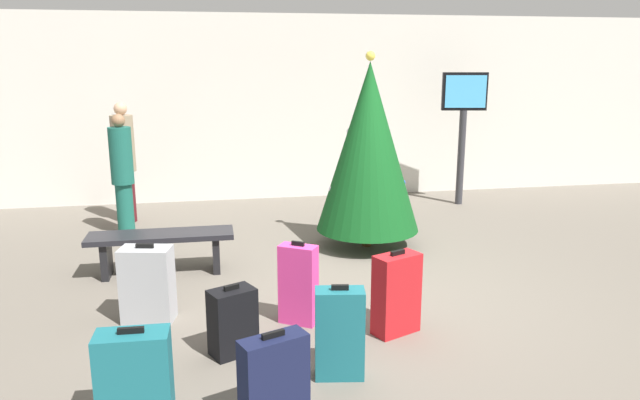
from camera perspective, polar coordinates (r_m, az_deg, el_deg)
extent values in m
plane|color=#665E54|center=(6.32, 5.02, -8.98)|extent=(16.00, 16.00, 0.00)
cube|color=beige|center=(10.49, -1.67, 8.86)|extent=(16.00, 0.20, 3.15)
cylinder|color=#4C3319|center=(7.85, 4.54, -3.57)|extent=(0.12, 0.12, 0.23)
cone|color=#0F4719|center=(7.59, 4.70, 5.05)|extent=(1.33, 1.33, 2.15)
sphere|color=#F2D84C|center=(7.51, 4.87, 13.63)|extent=(0.12, 0.12, 0.12)
sphere|color=silver|center=(7.61, 1.13, 1.04)|extent=(0.08, 0.08, 0.08)
sphere|color=silver|center=(7.64, 2.87, 6.62)|extent=(0.08, 0.08, 0.08)
sphere|color=blue|center=(7.76, 7.92, 1.68)|extent=(0.08, 0.08, 0.08)
cylinder|color=#333338|center=(10.23, 13.39, 3.96)|extent=(0.12, 0.12, 1.58)
cube|color=black|center=(10.12, 13.73, 10.10)|extent=(0.74, 0.22, 0.61)
cube|color=#4CB2F2|center=(10.08, 13.83, 10.08)|extent=(0.65, 0.14, 0.52)
cube|color=black|center=(6.97, -15.05, -3.33)|extent=(1.63, 0.44, 0.06)
cube|color=black|center=(7.12, -19.84, -5.35)|extent=(0.08, 0.35, 0.42)
cube|color=black|center=(7.02, -9.95, -5.01)|extent=(0.08, 0.35, 0.42)
cylinder|color=#19594C|center=(8.70, -18.21, -0.84)|extent=(0.23, 0.23, 0.73)
cylinder|color=#19594C|center=(8.55, -18.57, 4.06)|extent=(0.43, 0.43, 0.78)
sphere|color=#8C6647|center=(8.49, -18.81, 7.24)|extent=(0.18, 0.18, 0.18)
cylinder|color=#4C1419|center=(9.38, -18.05, 0.33)|extent=(0.25, 0.25, 0.78)
cylinder|color=gray|center=(9.25, -18.41, 5.18)|extent=(0.46, 0.46, 0.83)
sphere|color=tan|center=(9.19, -18.64, 8.32)|extent=(0.19, 0.19, 0.19)
cube|color=#19606B|center=(4.28, -17.38, -16.14)|extent=(0.49, 0.26, 0.67)
cube|color=black|center=(4.12, -17.73, -11.85)|extent=(0.17, 0.03, 0.04)
cube|color=#19606B|center=(4.65, 1.90, -12.71)|extent=(0.40, 0.25, 0.71)
cube|color=black|center=(4.49, 1.93, -8.39)|extent=(0.13, 0.05, 0.04)
cube|color=#E5388C|center=(5.52, -2.10, -8.13)|extent=(0.38, 0.32, 0.75)
cube|color=black|center=(5.39, -2.14, -4.21)|extent=(0.12, 0.09, 0.04)
cube|color=#B2191E|center=(5.38, 7.35, -8.95)|extent=(0.47, 0.36, 0.73)
cube|color=black|center=(5.24, 7.48, -5.04)|extent=(0.15, 0.09, 0.04)
cube|color=#9EA0A5|center=(5.80, -16.25, -7.80)|extent=(0.51, 0.36, 0.71)
cube|color=black|center=(5.68, -16.50, -4.25)|extent=(0.17, 0.06, 0.04)
cube|color=#141938|center=(4.18, -4.44, -16.74)|extent=(0.50, 0.34, 0.61)
cube|color=black|center=(4.03, -4.52, -12.77)|extent=(0.16, 0.09, 0.04)
cube|color=black|center=(5.06, -8.38, -11.50)|extent=(0.43, 0.37, 0.57)
cube|color=black|center=(4.94, -8.50, -8.30)|extent=(0.13, 0.08, 0.04)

